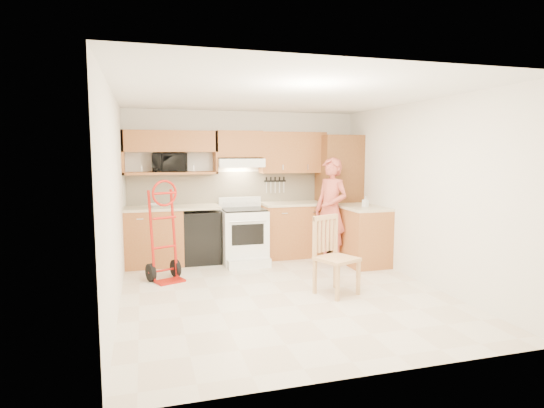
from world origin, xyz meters
name	(u,v)px	position (x,y,z in m)	size (l,w,h in m)	color
floor	(283,294)	(0.00, 0.00, -0.01)	(4.00, 4.50, 0.02)	beige
ceiling	(283,94)	(0.00, 0.00, 2.51)	(4.00, 4.50, 0.02)	white
wall_back	(244,184)	(0.00, 2.26, 1.25)	(4.00, 0.02, 2.50)	white
wall_front	(371,224)	(0.00, -2.26, 1.25)	(4.00, 0.02, 2.50)	white
wall_left	(114,201)	(-2.01, 0.00, 1.25)	(0.02, 4.50, 2.50)	white
wall_right	(422,193)	(2.01, 0.00, 1.25)	(0.02, 4.50, 2.50)	white
backsplash	(244,187)	(0.00, 2.23, 1.20)	(3.92, 0.03, 0.55)	beige
lower_cab_left	(154,237)	(-1.55, 1.95, 0.45)	(0.90, 0.60, 0.90)	#996135
dishwasher	(201,237)	(-0.80, 1.95, 0.42)	(0.60, 0.60, 0.85)	black
lower_cab_right	(295,230)	(0.83, 1.95, 0.45)	(1.14, 0.60, 0.90)	#996135
countertop_left	(172,208)	(-1.25, 1.95, 0.92)	(1.50, 0.63, 0.04)	beige
countertop_right	(295,204)	(0.83, 1.95, 0.92)	(1.14, 0.63, 0.04)	beige
cab_return_right	(361,236)	(1.70, 1.15, 0.45)	(0.60, 1.00, 0.90)	#996135
countertop_return	(362,207)	(1.70, 1.15, 0.92)	(0.63, 1.00, 0.04)	beige
pantry_tall	(338,195)	(1.65, 1.95, 1.05)	(0.70, 0.60, 2.10)	brown
upper_cab_left	(170,141)	(-1.25, 2.08, 1.98)	(1.50, 0.33, 0.34)	#996135
upper_shelf_mw	(171,173)	(-1.25, 2.08, 1.47)	(1.50, 0.33, 0.04)	#996135
upper_cab_center	(239,144)	(-0.12, 2.08, 1.94)	(0.76, 0.33, 0.44)	#996135
upper_cab_right	(293,153)	(0.83, 2.08, 1.80)	(1.14, 0.33, 0.70)	#996135
range_hood	(240,163)	(-0.12, 2.02, 1.63)	(0.76, 0.46, 0.14)	white
knife_strip	(275,185)	(0.55, 2.21, 1.24)	(0.40, 0.05, 0.29)	black
microwave	(170,162)	(-1.26, 2.08, 1.64)	(0.55, 0.37, 0.30)	black
range	(244,231)	(-0.13, 1.67, 0.53)	(0.72, 0.94, 1.05)	white
person	(331,210)	(1.25, 1.35, 0.86)	(0.63, 0.41, 1.72)	#C05243
hand_truck	(166,236)	(-1.41, 0.99, 0.64)	(0.51, 0.46, 1.28)	#A5150C
dining_chair	(337,256)	(0.64, -0.24, 0.50)	(0.45, 0.49, 1.00)	tan
soap_bottle	(365,202)	(1.70, 1.03, 1.03)	(0.08, 0.08, 0.17)	white
bowl	(155,205)	(-1.51, 1.95, 0.97)	(0.22, 0.22, 0.05)	white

